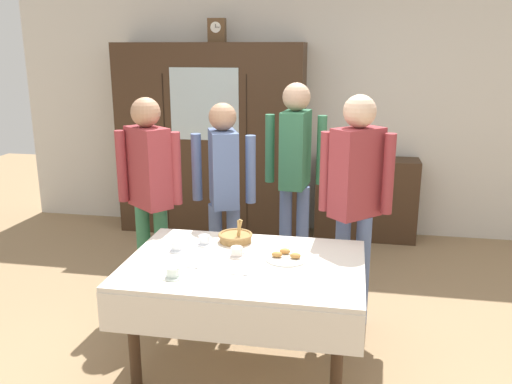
# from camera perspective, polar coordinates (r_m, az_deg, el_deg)

# --- Properties ---
(ground_plane) EXTENTS (12.00, 12.00, 0.00)m
(ground_plane) POSITION_cam_1_polar(r_m,az_deg,el_deg) (3.91, -0.55, -16.09)
(ground_plane) COLOR #997A56
(ground_plane) RESTS_ON ground
(back_wall) EXTENTS (6.40, 0.10, 2.70)m
(back_wall) POSITION_cam_1_polar(r_m,az_deg,el_deg) (6.00, 4.27, 8.67)
(back_wall) COLOR silver
(back_wall) RESTS_ON ground
(dining_table) EXTENTS (1.49, 1.04, 0.72)m
(dining_table) POSITION_cam_1_polar(r_m,az_deg,el_deg) (3.42, -1.33, -9.20)
(dining_table) COLOR #3D2819
(dining_table) RESTS_ON ground
(wall_cabinet) EXTENTS (2.03, 0.46, 2.07)m
(wall_cabinet) POSITION_cam_1_polar(r_m,az_deg,el_deg) (5.93, -4.83, 5.52)
(wall_cabinet) COLOR #3D2819
(wall_cabinet) RESTS_ON ground
(mantel_clock) EXTENTS (0.18, 0.11, 0.24)m
(mantel_clock) POSITION_cam_1_polar(r_m,az_deg,el_deg) (5.82, -4.18, 16.79)
(mantel_clock) COLOR brown
(mantel_clock) RESTS_ON wall_cabinet
(bookshelf_low) EXTENTS (1.07, 0.35, 0.88)m
(bookshelf_low) POSITION_cam_1_polar(r_m,az_deg,el_deg) (5.91, 11.60, -0.71)
(bookshelf_low) COLOR #3D2819
(bookshelf_low) RESTS_ON ground
(book_stack) EXTENTS (0.14, 0.20, 0.05)m
(book_stack) POSITION_cam_1_polar(r_m,az_deg,el_deg) (5.80, 11.84, 3.78)
(book_stack) COLOR #3D754C
(book_stack) RESTS_ON bookshelf_low
(tea_cup_near_left) EXTENTS (0.13, 0.13, 0.06)m
(tea_cup_near_left) POSITION_cam_1_polar(r_m,az_deg,el_deg) (3.71, -5.50, -5.14)
(tea_cup_near_left) COLOR white
(tea_cup_near_left) RESTS_ON dining_table
(tea_cup_far_left) EXTENTS (0.13, 0.13, 0.06)m
(tea_cup_far_left) POSITION_cam_1_polar(r_m,az_deg,el_deg) (3.22, -8.83, -8.53)
(tea_cup_far_left) COLOR silver
(tea_cup_far_left) RESTS_ON dining_table
(tea_cup_near_right) EXTENTS (0.13, 0.13, 0.06)m
(tea_cup_near_right) POSITION_cam_1_polar(r_m,az_deg,el_deg) (3.49, -2.05, -6.41)
(tea_cup_near_right) COLOR white
(tea_cup_near_right) RESTS_ON dining_table
(tea_cup_mid_left) EXTENTS (0.13, 0.13, 0.06)m
(tea_cup_mid_left) POSITION_cam_1_polar(r_m,az_deg,el_deg) (3.62, -8.41, -5.77)
(tea_cup_mid_left) COLOR white
(tea_cup_mid_left) RESTS_ON dining_table
(bread_basket) EXTENTS (0.24, 0.24, 0.16)m
(bread_basket) POSITION_cam_1_polar(r_m,az_deg,el_deg) (3.74, -2.19, -4.79)
(bread_basket) COLOR #9E7542
(bread_basket) RESTS_ON dining_table
(pastry_plate) EXTENTS (0.28, 0.28, 0.05)m
(pastry_plate) POSITION_cam_1_polar(r_m,az_deg,el_deg) (3.46, 3.22, -6.90)
(pastry_plate) COLOR white
(pastry_plate) RESTS_ON dining_table
(spoon_mid_right) EXTENTS (0.12, 0.02, 0.01)m
(spoon_mid_right) POSITION_cam_1_polar(r_m,az_deg,el_deg) (3.22, -1.52, -8.78)
(spoon_mid_right) COLOR silver
(spoon_mid_right) RESTS_ON dining_table
(spoon_center) EXTENTS (0.12, 0.02, 0.01)m
(spoon_center) POSITION_cam_1_polar(r_m,az_deg,el_deg) (3.34, -6.78, -7.97)
(spoon_center) COLOR silver
(spoon_center) RESTS_ON dining_table
(person_beside_shelf) EXTENTS (0.52, 0.38, 1.67)m
(person_beside_shelf) POSITION_cam_1_polar(r_m,az_deg,el_deg) (4.22, -11.27, 1.03)
(person_beside_shelf) COLOR #33704C
(person_beside_shelf) RESTS_ON ground
(person_near_right_end) EXTENTS (0.52, 0.41, 1.62)m
(person_near_right_end) POSITION_cam_1_polar(r_m,az_deg,el_deg) (4.28, -3.46, 0.99)
(person_near_right_end) COLOR slate
(person_near_right_end) RESTS_ON ground
(person_by_cabinet) EXTENTS (0.52, 0.40, 1.72)m
(person_by_cabinet) POSITION_cam_1_polar(r_m,az_deg,el_deg) (3.88, 10.57, 0.34)
(person_by_cabinet) COLOR slate
(person_by_cabinet) RESTS_ON ground
(person_behind_table_right) EXTENTS (0.52, 0.38, 1.75)m
(person_behind_table_right) POSITION_cam_1_polar(r_m,az_deg,el_deg) (4.59, 4.19, 3.12)
(person_behind_table_right) COLOR slate
(person_behind_table_right) RESTS_ON ground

